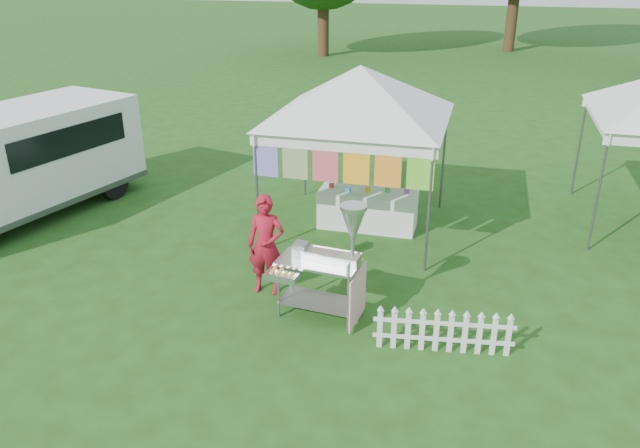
# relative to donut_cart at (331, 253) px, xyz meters

# --- Properties ---
(ground) EXTENTS (120.00, 120.00, 0.00)m
(ground) POSITION_rel_donut_cart_xyz_m (-0.29, -0.29, -1.02)
(ground) COLOR #244714
(ground) RESTS_ON ground
(canopy_main) EXTENTS (4.24, 4.24, 3.45)m
(canopy_main) POSITION_rel_donut_cart_xyz_m (-0.29, 3.20, 1.96)
(canopy_main) COLOR #59595E
(canopy_main) RESTS_ON ground
(donut_cart) EXTENTS (1.32, 0.82, 1.74)m
(donut_cart) POSITION_rel_donut_cart_xyz_m (0.00, 0.00, 0.00)
(donut_cart) COLOR gray
(donut_cart) RESTS_ON ground
(vendor) EXTENTS (0.59, 0.41, 1.55)m
(vendor) POSITION_rel_donut_cart_xyz_m (-1.11, 0.50, -0.25)
(vendor) COLOR maroon
(vendor) RESTS_ON ground
(cargo_van) EXTENTS (3.08, 5.23, 2.04)m
(cargo_van) POSITION_rel_donut_cart_xyz_m (-6.70, 2.22, 0.07)
(cargo_van) COLOR white
(cargo_van) RESTS_ON ground
(picket_fence) EXTENTS (1.79, 0.27, 0.56)m
(picket_fence) POSITION_rel_donut_cart_xyz_m (1.59, -0.41, -0.73)
(picket_fence) COLOR white
(picket_fence) RESTS_ON ground
(display_table) EXTENTS (1.80, 0.70, 0.70)m
(display_table) POSITION_rel_donut_cart_xyz_m (-0.11, 3.29, -0.67)
(display_table) COLOR white
(display_table) RESTS_ON ground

